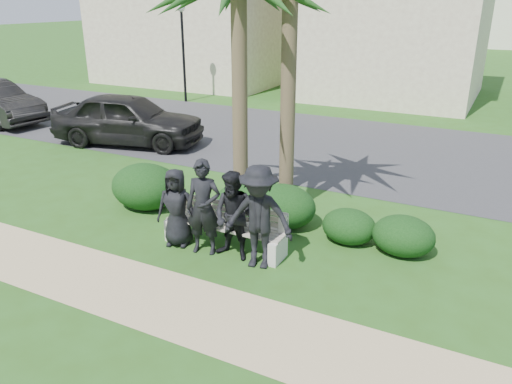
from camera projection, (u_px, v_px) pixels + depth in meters
ground at (218, 252)px, 9.49m from camera, size 160.00×160.00×0.00m
footpath at (160, 299)px, 8.00m from camera, size 30.00×1.60×0.01m
asphalt_street at (346, 147)px, 16.13m from camera, size 160.00×8.00×0.01m
stucco_bldg_left at (199, 14)px, 28.18m from camera, size 10.40×8.40×7.30m
stucco_bldg_right at (395, 17)px, 23.51m from camera, size 8.40×8.40×7.30m
street_lamp at (183, 36)px, 22.19m from camera, size 0.36×0.36×4.29m
park_bench at (225, 229)px, 9.54m from camera, size 2.42×0.58×0.84m
man_a at (177, 207)px, 9.53m from camera, size 0.86×0.68×1.54m
man_b at (204, 207)px, 9.17m from camera, size 0.75×0.59×1.83m
man_c at (234, 216)px, 8.98m from camera, size 0.85×0.69×1.67m
man_d at (259, 217)px, 8.66m from camera, size 1.34×0.93×1.90m
hedge_a at (145, 185)px, 11.37m from camera, size 1.61×1.33×1.05m
hedge_b at (151, 183)px, 11.71m from camera, size 1.39×1.15×0.91m
hedge_c at (246, 204)px, 10.45m from camera, size 1.44×1.19×0.94m
hedge_d at (283, 205)px, 10.44m from camera, size 1.42×1.17×0.93m
hedge_e at (349, 225)px, 9.78m from camera, size 1.07×0.88×0.70m
hedge_f at (403, 235)px, 9.32m from camera, size 1.17×0.97×0.76m
car_a at (128, 119)px, 16.22m from camera, size 5.22×3.03×1.67m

